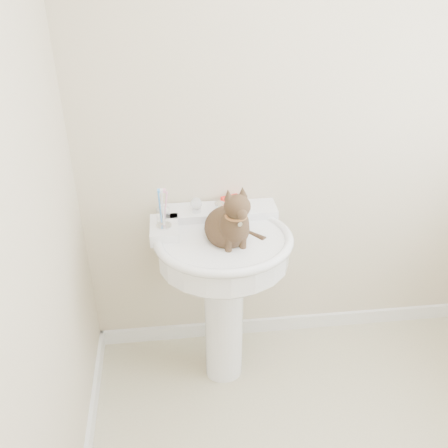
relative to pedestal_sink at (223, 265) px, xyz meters
name	(u,v)px	position (x,y,z in m)	size (l,w,h in m)	color
wall_back	(307,127)	(0.43, 0.29, 0.55)	(2.20, 0.00, 2.50)	beige
wall_left	(2,289)	(-0.67, -0.81, 0.55)	(0.00, 2.20, 2.50)	beige
baseboard_back	(290,323)	(0.43, 0.28, -0.65)	(2.20, 0.02, 0.09)	white
pedestal_sink	(223,265)	(0.00, 0.00, 0.00)	(0.65, 0.63, 0.89)	white
faucet	(220,205)	(0.00, 0.16, 0.23)	(0.28, 0.12, 0.14)	silver
soap_bar	(231,200)	(0.07, 0.25, 0.21)	(0.09, 0.06, 0.03)	red
toothbrush_cup	(163,217)	(-0.26, 0.06, 0.24)	(0.07, 0.07, 0.19)	silver
cat	(229,225)	(0.02, -0.03, 0.23)	(0.22, 0.28, 0.41)	#4C331D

